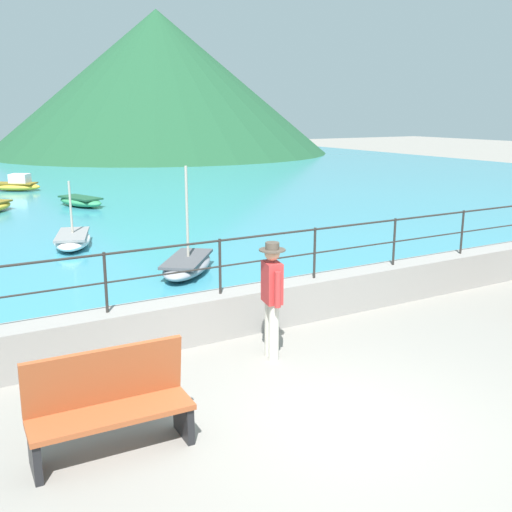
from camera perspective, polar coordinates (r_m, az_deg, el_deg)
name	(u,v)px	position (r m, az deg, el deg)	size (l,w,h in m)	color
ground_plane	(342,420)	(7.35, 8.29, -15.33)	(120.00, 120.00, 0.00)	gray
promenade_wall	(221,314)	(9.69, -3.41, -5.59)	(20.00, 0.56, 0.70)	gray
railing	(220,256)	(9.41, -3.49, 0.02)	(18.44, 0.04, 0.90)	#282623
lake_water	(12,186)	(31.30, -22.41, 6.25)	(64.00, 44.32, 0.06)	teal
hill_main	(158,83)	(52.83, -9.36, 16.08)	(28.62, 28.62, 11.74)	#1E4C2D
bench_main	(109,402)	(6.65, -13.92, -13.46)	(1.72, 0.62, 1.13)	#9E4C28
person_walking	(272,294)	(8.59, 1.54, -3.71)	(0.38, 0.56, 1.75)	beige
boat_2	(16,185)	(29.02, -22.05, 6.36)	(2.40, 2.06, 0.76)	gold
boat_3	(73,239)	(16.42, -17.20, 1.55)	(1.57, 2.47, 1.73)	white
boat_5	(187,264)	(13.19, -6.62, -0.79)	(2.13, 2.36, 2.36)	gray
boat_6	(81,201)	(23.40, -16.50, 5.07)	(1.64, 2.47, 0.36)	#338C59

